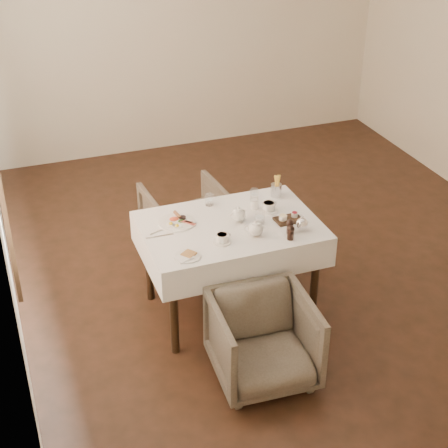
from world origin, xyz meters
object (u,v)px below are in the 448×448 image
at_px(armchair_near, 263,341).
at_px(armchair_far, 186,220).
at_px(breakfast_plate, 177,222).
at_px(teapot_centre, 238,214).
at_px(table, 230,238).

relative_size(armchair_near, armchair_far, 0.99).
bearing_deg(breakfast_plate, armchair_near, -55.07).
distance_m(armchair_far, teapot_centre, 1.05).
bearing_deg(teapot_centre, armchair_far, 82.24).
bearing_deg(breakfast_plate, armchair_far, 86.55).
bearing_deg(armchair_far, teapot_centre, 93.71).
distance_m(breakfast_plate, teapot_centre, 0.45).
bearing_deg(teapot_centre, breakfast_plate, 147.10).
height_order(armchair_near, armchair_far, armchair_far).
relative_size(table, armchair_far, 1.91).
bearing_deg(armchair_far, armchair_near, 85.53).
bearing_deg(armchair_far, breakfast_plate, 64.64).
height_order(table, armchair_far, table).
relative_size(breakfast_plate, teapot_centre, 1.80).
xyz_separation_m(armchair_far, teapot_centre, (0.13, -0.91, 0.51)).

